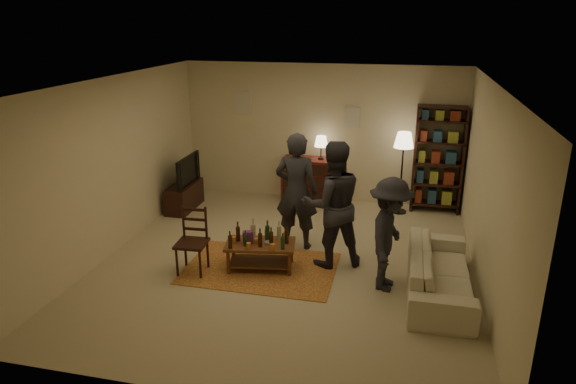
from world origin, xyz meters
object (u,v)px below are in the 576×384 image
(coffee_table, at_px, (260,245))
(person_right, at_px, (332,204))
(dining_chair, at_px, (193,238))
(tv_stand, at_px, (184,190))
(dresser, at_px, (308,179))
(person_by_sofa, at_px, (389,235))
(person_left, at_px, (296,191))
(floor_lamp, at_px, (404,145))
(sofa, at_px, (440,272))
(bookshelf, at_px, (438,159))

(coffee_table, height_order, person_right, person_right)
(dining_chair, xyz_separation_m, tv_stand, (-1.18, 2.35, -0.13))
(dresser, height_order, person_by_sofa, person_by_sofa)
(tv_stand, distance_m, dresser, 2.43)
(person_left, bearing_deg, dining_chair, 45.13)
(floor_lamp, xyz_separation_m, person_by_sofa, (-0.10, -2.96, -0.52))
(coffee_table, xyz_separation_m, person_right, (0.99, 0.40, 0.57))
(sofa, bearing_deg, tv_stand, 64.66)
(dresser, height_order, person_left, person_left)
(tv_stand, relative_size, person_right, 0.56)
(coffee_table, distance_m, person_left, 1.11)
(person_right, xyz_separation_m, person_by_sofa, (0.85, -0.54, -0.16))
(dresser, bearing_deg, person_right, -71.82)
(person_left, bearing_deg, dresser, -81.57)
(tv_stand, distance_m, sofa, 5.14)
(coffee_table, distance_m, person_right, 1.21)
(tv_stand, xyz_separation_m, person_by_sofa, (3.95, -2.22, 0.40))
(floor_lamp, bearing_deg, dining_chair, -132.89)
(person_by_sofa, bearing_deg, dining_chair, 100.12)
(tv_stand, xyz_separation_m, dresser, (2.25, 0.91, 0.09))
(tv_stand, xyz_separation_m, person_left, (2.46, -1.18, 0.55))
(sofa, distance_m, person_left, 2.49)
(coffee_table, xyz_separation_m, person_left, (0.35, 0.89, 0.56))
(bookshelf, xyz_separation_m, sofa, (-0.05, -3.18, -0.73))
(coffee_table, distance_m, dining_chair, 0.98)
(person_right, relative_size, person_by_sofa, 1.21)
(dresser, xyz_separation_m, sofa, (2.39, -3.11, -0.17))
(tv_stand, bearing_deg, coffee_table, -44.51)
(dining_chair, relative_size, tv_stand, 0.93)
(bookshelf, height_order, floor_lamp, bookshelf)
(coffee_table, relative_size, dresser, 0.79)
(coffee_table, bearing_deg, bookshelf, 49.84)
(sofa, xyz_separation_m, person_left, (-2.18, 1.02, 0.63))
(dresser, xyz_separation_m, person_by_sofa, (1.70, -3.13, 0.31))
(coffee_table, distance_m, tv_stand, 2.96)
(floor_lamp, distance_m, person_left, 2.52)
(floor_lamp, height_order, person_by_sofa, person_by_sofa)
(tv_stand, height_order, person_right, person_right)
(coffee_table, relative_size, dining_chair, 1.10)
(dining_chair, distance_m, person_left, 1.78)
(person_left, relative_size, person_right, 0.99)
(floor_lamp, relative_size, person_left, 0.83)
(coffee_table, height_order, dresser, dresser)
(tv_stand, height_order, dresser, dresser)
(dining_chair, distance_m, sofa, 3.47)
(person_right, bearing_deg, sofa, 137.42)
(floor_lamp, xyz_separation_m, sofa, (0.60, -2.94, -1.00))
(dining_chair, relative_size, dresser, 0.72)
(person_left, xyz_separation_m, person_right, (0.64, -0.49, 0.01))
(bookshelf, distance_m, floor_lamp, 0.74)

